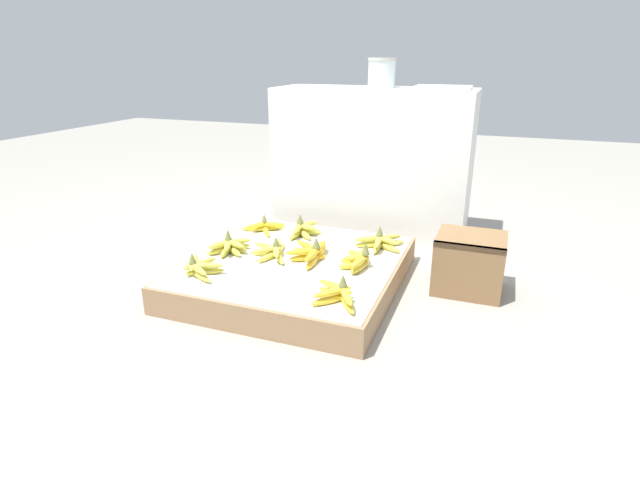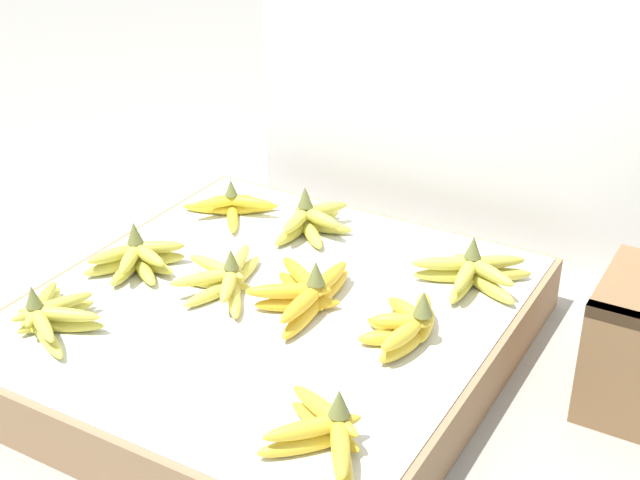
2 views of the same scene
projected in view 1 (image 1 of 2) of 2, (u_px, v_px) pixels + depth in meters
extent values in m
plane|color=gray|center=(295.00, 284.00, 2.30)|extent=(10.00, 10.00, 0.00)
cube|color=#997551|center=(295.00, 272.00, 2.28)|extent=(0.92, 0.97, 0.12)
cube|color=silver|center=(295.00, 259.00, 2.26)|extent=(0.89, 0.94, 0.00)
cube|color=white|center=(372.00, 163.00, 2.86)|extent=(1.10, 0.42, 0.82)
cube|color=olive|center=(469.00, 263.00, 2.21)|extent=(0.29, 0.26, 0.26)
cube|color=brown|center=(469.00, 248.00, 2.06)|extent=(0.29, 0.02, 0.02)
ellipsoid|color=gold|center=(200.00, 276.00, 2.05)|extent=(0.16, 0.10, 0.03)
ellipsoid|color=gold|center=(205.00, 271.00, 2.10)|extent=(0.16, 0.10, 0.03)
ellipsoid|color=gold|center=(201.00, 269.00, 2.12)|extent=(0.07, 0.16, 0.03)
ellipsoid|color=gold|center=(195.00, 267.00, 2.14)|extent=(0.10, 0.16, 0.03)
ellipsoid|color=gold|center=(197.00, 268.00, 2.06)|extent=(0.16, 0.10, 0.03)
ellipsoid|color=gold|center=(204.00, 266.00, 2.08)|extent=(0.16, 0.09, 0.03)
ellipsoid|color=gold|center=(200.00, 264.00, 2.10)|extent=(0.09, 0.16, 0.03)
ellipsoid|color=gold|center=(194.00, 263.00, 2.11)|extent=(0.10, 0.16, 0.03)
cone|color=olive|center=(192.00, 258.00, 2.07)|extent=(0.03, 0.03, 0.04)
ellipsoid|color=gold|center=(336.00, 294.00, 1.89)|extent=(0.16, 0.08, 0.03)
ellipsoid|color=gold|center=(330.00, 300.00, 1.85)|extent=(0.13, 0.14, 0.03)
ellipsoid|color=gold|center=(347.00, 303.00, 1.82)|extent=(0.12, 0.15, 0.03)
ellipsoid|color=gold|center=(336.00, 287.00, 1.89)|extent=(0.16, 0.09, 0.03)
ellipsoid|color=gold|center=(333.00, 292.00, 1.85)|extent=(0.13, 0.14, 0.03)
ellipsoid|color=gold|center=(346.00, 295.00, 1.82)|extent=(0.11, 0.15, 0.03)
cone|color=olive|center=(343.00, 280.00, 1.85)|extent=(0.04, 0.04, 0.05)
ellipsoid|color=gold|center=(219.00, 251.00, 2.32)|extent=(0.09, 0.13, 0.03)
ellipsoid|color=gold|center=(226.00, 252.00, 2.30)|extent=(0.06, 0.14, 0.03)
ellipsoid|color=gold|center=(234.00, 251.00, 2.31)|extent=(0.13, 0.10, 0.03)
ellipsoid|color=gold|center=(235.00, 249.00, 2.33)|extent=(0.13, 0.04, 0.03)
ellipsoid|color=gold|center=(236.00, 247.00, 2.36)|extent=(0.12, 0.11, 0.03)
ellipsoid|color=gold|center=(221.00, 244.00, 2.31)|extent=(0.08, 0.13, 0.03)
ellipsoid|color=gold|center=(228.00, 245.00, 2.30)|extent=(0.08, 0.13, 0.03)
ellipsoid|color=gold|center=(234.00, 244.00, 2.32)|extent=(0.14, 0.07, 0.03)
ellipsoid|color=gold|center=(236.00, 241.00, 2.35)|extent=(0.12, 0.10, 0.03)
cone|color=olive|center=(228.00, 235.00, 2.32)|extent=(0.03, 0.03, 0.05)
ellipsoid|color=#DBCC4C|center=(280.00, 249.00, 2.33)|extent=(0.05, 0.15, 0.03)
ellipsoid|color=#DBCC4C|center=(273.00, 251.00, 2.31)|extent=(0.14, 0.11, 0.03)
ellipsoid|color=#DBCC4C|center=(268.00, 253.00, 2.29)|extent=(0.15, 0.07, 0.03)
ellipsoid|color=#DBCC4C|center=(270.00, 256.00, 2.25)|extent=(0.07, 0.15, 0.03)
ellipsoid|color=#DBCC4C|center=(279.00, 258.00, 2.24)|extent=(0.11, 0.14, 0.03)
ellipsoid|color=#DBCC4C|center=(277.00, 244.00, 2.32)|extent=(0.08, 0.15, 0.03)
ellipsoid|color=#DBCC4C|center=(268.00, 246.00, 2.29)|extent=(0.15, 0.05, 0.03)
ellipsoid|color=#DBCC4C|center=(266.00, 250.00, 2.25)|extent=(0.12, 0.13, 0.03)
ellipsoid|color=#DBCC4C|center=(276.00, 251.00, 2.24)|extent=(0.09, 0.15, 0.03)
cone|color=olive|center=(276.00, 241.00, 2.26)|extent=(0.03, 0.03, 0.04)
ellipsoid|color=gold|center=(320.00, 252.00, 2.29)|extent=(0.04, 0.17, 0.03)
ellipsoid|color=gold|center=(308.00, 253.00, 2.28)|extent=(0.16, 0.11, 0.03)
ellipsoid|color=gold|center=(308.00, 258.00, 2.23)|extent=(0.16, 0.12, 0.03)
ellipsoid|color=gold|center=(313.00, 261.00, 2.19)|extent=(0.04, 0.17, 0.03)
ellipsoid|color=gold|center=(319.00, 247.00, 2.26)|extent=(0.04, 0.17, 0.03)
ellipsoid|color=gold|center=(308.00, 247.00, 2.27)|extent=(0.16, 0.12, 0.03)
ellipsoid|color=gold|center=(304.00, 252.00, 2.22)|extent=(0.16, 0.12, 0.03)
ellipsoid|color=gold|center=(313.00, 254.00, 2.18)|extent=(0.03, 0.17, 0.03)
cone|color=olive|center=(316.00, 242.00, 2.21)|extent=(0.04, 0.04, 0.05)
ellipsoid|color=gold|center=(365.00, 261.00, 2.20)|extent=(0.06, 0.12, 0.03)
ellipsoid|color=gold|center=(358.00, 260.00, 2.20)|extent=(0.11, 0.09, 0.03)
ellipsoid|color=gold|center=(353.00, 262.00, 2.18)|extent=(0.12, 0.03, 0.03)
ellipsoid|color=gold|center=(352.00, 266.00, 2.15)|extent=(0.11, 0.09, 0.03)
ellipsoid|color=gold|center=(358.00, 268.00, 2.12)|extent=(0.06, 0.12, 0.03)
ellipsoid|color=gold|center=(364.00, 254.00, 2.19)|extent=(0.07, 0.12, 0.03)
ellipsoid|color=gold|center=(358.00, 255.00, 2.18)|extent=(0.12, 0.08, 0.03)
ellipsoid|color=gold|center=(356.00, 258.00, 2.15)|extent=(0.12, 0.08, 0.03)
ellipsoid|color=gold|center=(359.00, 262.00, 2.10)|extent=(0.05, 0.12, 0.03)
cone|color=olive|center=(366.00, 249.00, 2.14)|extent=(0.04, 0.04, 0.05)
ellipsoid|color=yellow|center=(256.00, 229.00, 2.61)|extent=(0.16, 0.08, 0.03)
ellipsoid|color=yellow|center=(266.00, 231.00, 2.57)|extent=(0.11, 0.14, 0.03)
ellipsoid|color=yellow|center=(271.00, 228.00, 2.62)|extent=(0.14, 0.13, 0.03)
ellipsoid|color=yellow|center=(260.00, 225.00, 2.59)|extent=(0.12, 0.14, 0.03)
ellipsoid|color=yellow|center=(270.00, 224.00, 2.60)|extent=(0.16, 0.07, 0.03)
cone|color=olive|center=(264.00, 218.00, 2.59)|extent=(0.03, 0.03, 0.04)
ellipsoid|color=gold|center=(296.00, 235.00, 2.52)|extent=(0.04, 0.14, 0.03)
ellipsoid|color=gold|center=(305.00, 235.00, 2.52)|extent=(0.12, 0.12, 0.03)
ellipsoid|color=gold|center=(309.00, 232.00, 2.56)|extent=(0.14, 0.06, 0.03)
ellipsoid|color=gold|center=(305.00, 230.00, 2.59)|extent=(0.08, 0.14, 0.03)
ellipsoid|color=gold|center=(298.00, 229.00, 2.51)|extent=(0.04, 0.14, 0.03)
ellipsoid|color=gold|center=(306.00, 227.00, 2.53)|extent=(0.14, 0.06, 0.03)
ellipsoid|color=gold|center=(307.00, 225.00, 2.57)|extent=(0.10, 0.13, 0.03)
cone|color=olive|center=(300.00, 219.00, 2.54)|extent=(0.04, 0.04, 0.05)
ellipsoid|color=gold|center=(371.00, 245.00, 2.39)|extent=(0.16, 0.10, 0.03)
ellipsoid|color=gold|center=(377.00, 247.00, 2.36)|extent=(0.04, 0.16, 0.03)
ellipsoid|color=gold|center=(387.00, 247.00, 2.36)|extent=(0.16, 0.10, 0.03)
ellipsoid|color=gold|center=(389.00, 243.00, 2.40)|extent=(0.15, 0.12, 0.03)
ellipsoid|color=gold|center=(371.00, 239.00, 2.38)|extent=(0.16, 0.11, 0.03)
ellipsoid|color=gold|center=(378.00, 241.00, 2.34)|extent=(0.05, 0.17, 0.03)
ellipsoid|color=gold|center=(385.00, 240.00, 2.36)|extent=(0.16, 0.09, 0.03)
ellipsoid|color=gold|center=(386.00, 238.00, 2.39)|extent=(0.15, 0.12, 0.03)
cone|color=olive|center=(380.00, 231.00, 2.37)|extent=(0.04, 0.04, 0.05)
cylinder|color=silver|center=(382.00, 74.00, 2.73)|extent=(0.15, 0.15, 0.14)
cylinder|color=#B7B2A8|center=(382.00, 59.00, 2.70)|extent=(0.16, 0.16, 0.02)
cube|color=white|center=(443.00, 88.00, 2.60)|extent=(0.28, 0.22, 0.02)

